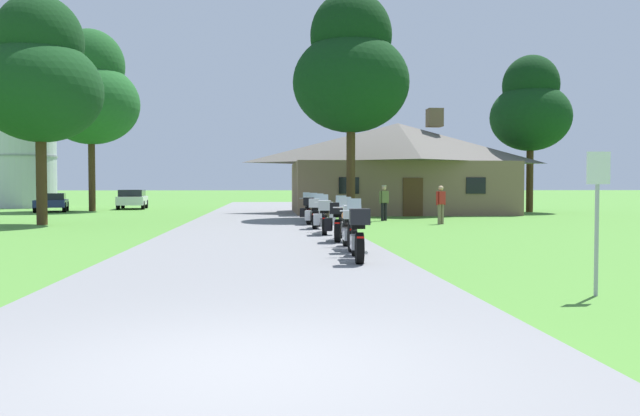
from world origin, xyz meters
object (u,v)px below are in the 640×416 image
motorcycle_green_third_in_row (339,222)px  motorcycle_silver_sixth_in_row (310,211)px  motorcycle_orange_second_in_row (349,227)px  tree_left_far (91,92)px  motorcycle_blue_fifth_in_row (316,214)px  tree_by_lodge_front (351,69)px  parked_navy_sedan_far_left (52,202)px  tree_right_of_lodge (531,108)px  metal_signpost_roadside (597,205)px  bystander_red_shirt_beside_signpost (441,203)px  metal_silo_distant (26,149)px  bystander_olive_shirt_near_lodge (384,201)px  motorcycle_silver_fourth_in_row (324,217)px  parked_white_suv_far_left (132,198)px  tree_left_near (40,76)px  motorcycle_black_farthest_in_row (308,209)px  motorcycle_silver_nearest_to_camera (357,234)px

motorcycle_green_third_in_row → motorcycle_silver_sixth_in_row: same height
motorcycle_orange_second_in_row → tree_left_far: tree_left_far is taller
motorcycle_blue_fifth_in_row → tree_by_lodge_front: (2.32, 7.47, 6.85)m
motorcycle_silver_sixth_in_row → parked_navy_sedan_far_left: bearing=146.5°
tree_right_of_lodge → metal_signpost_roadside: bearing=-111.9°
bystander_red_shirt_beside_signpost → metal_silo_distant: size_ratio=0.19×
bystander_red_shirt_beside_signpost → tree_right_of_lodge: (9.28, 12.13, 5.72)m
motorcycle_green_third_in_row → bystander_olive_shirt_near_lodge: 11.93m
bystander_red_shirt_beside_signpost → tree_right_of_lodge: 16.31m
motorcycle_green_third_in_row → parked_navy_sedan_far_left: bearing=134.5°
tree_by_lodge_front → motorcycle_silver_sixth_in_row: bearing=-115.8°
motorcycle_silver_fourth_in_row → bystander_olive_shirt_near_lodge: (3.68, 8.76, 0.34)m
motorcycle_silver_sixth_in_row → bystander_olive_shirt_near_lodge: 5.03m
motorcycle_green_third_in_row → parked_white_suv_far_left: parked_white_suv_far_left is taller
parked_white_suv_far_left → tree_right_of_lodge: bearing=-22.3°
tree_left_near → bystander_red_shirt_beside_signpost: bearing=-3.3°
metal_silo_distant → tree_by_lodge_front: bearing=-39.7°
tree_left_far → metal_silo_distant: size_ratio=1.33×
tree_left_near → tree_right_of_lodge: bearing=23.0°
motorcycle_green_third_in_row → bystander_olive_shirt_near_lodge: bystander_olive_shirt_near_lodge is taller
bystander_red_shirt_beside_signpost → metal_silo_distant: (-25.91, 23.24, 3.57)m
motorcycle_orange_second_in_row → metal_silo_distant: size_ratio=0.23×
motorcycle_black_farthest_in_row → motorcycle_silver_sixth_in_row: bearing=-90.4°
tree_right_of_lodge → parked_white_suv_far_left: (-26.52, 7.67, -5.87)m
motorcycle_silver_nearest_to_camera → tree_left_far: 33.06m
tree_by_lodge_front → bystander_olive_shirt_near_lodge: bearing=-48.6°
motorcycle_silver_nearest_to_camera → motorcycle_silver_sixth_in_row: 12.82m
motorcycle_silver_sixth_in_row → tree_by_lodge_front: tree_by_lodge_front is taller
motorcycle_black_farthest_in_row → tree_left_far: (-13.41, 14.13, 7.23)m
bystander_olive_shirt_near_lodge → parked_white_suv_far_left: size_ratio=0.35×
metal_signpost_roadside → tree_by_lodge_front: tree_by_lodge_front is taller
tree_by_lodge_front → parked_white_suv_far_left: 21.77m
motorcycle_green_third_in_row → bystander_olive_shirt_near_lodge: size_ratio=1.23×
tree_left_far → motorcycle_black_farthest_in_row: bearing=-46.5°
motorcycle_green_third_in_row → tree_left_far: size_ratio=0.17×
bystander_olive_shirt_near_lodge → tree_left_far: 22.67m
motorcycle_silver_fourth_in_row → tree_left_far: bearing=125.7°
bystander_red_shirt_beside_signpost → parked_navy_sedan_far_left: 26.26m
motorcycle_silver_fourth_in_row → tree_left_far: (-13.45, 21.92, 7.24)m
motorcycle_silver_sixth_in_row → metal_signpost_roadside: metal_signpost_roadside is taller
metal_signpost_roadside → tree_left_near: tree_left_near is taller
bystander_red_shirt_beside_signpost → parked_navy_sedan_far_left: bearing=114.4°
parked_white_suv_far_left → bystander_red_shirt_beside_signpost: bearing=-55.2°
tree_right_of_lodge → bystander_red_shirt_beside_signpost: bearing=-127.4°
motorcycle_black_farthest_in_row → tree_left_far: tree_left_far is taller
bystander_olive_shirt_near_lodge → metal_silo_distant: size_ratio=0.19×
bystander_olive_shirt_near_lodge → tree_by_lodge_front: (-1.38, 1.57, 6.51)m
parked_navy_sedan_far_left → tree_right_of_lodge: bearing=-19.7°
motorcycle_silver_nearest_to_camera → tree_by_lodge_front: 19.13m
motorcycle_silver_nearest_to_camera → motorcycle_orange_second_in_row: 2.27m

